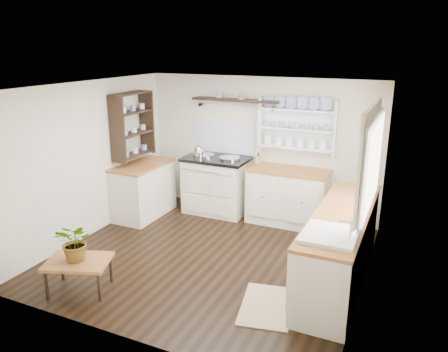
{
  "coord_description": "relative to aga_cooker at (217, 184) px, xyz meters",
  "views": [
    {
      "loc": [
        2.43,
        -4.85,
        2.81
      ],
      "look_at": [
        0.09,
        0.25,
        1.1
      ],
      "focal_mm": 35.0,
      "sensor_mm": 36.0,
      "label": 1
    }
  ],
  "objects": [
    {
      "name": "kettle",
      "position": [
        -0.28,
        -0.12,
        0.55
      ],
      "size": [
        0.19,
        0.19,
        0.23
      ],
      "primitive_type": null,
      "color": "silver",
      "rests_on": "aga_cooker"
    },
    {
      "name": "back_cabinets",
      "position": [
        1.25,
        0.03,
        -0.03
      ],
      "size": [
        1.27,
        0.63,
        0.9
      ],
      "color": "beige",
      "rests_on": "floor"
    },
    {
      "name": "floor_rug",
      "position": [
        1.75,
        -2.38,
        -0.48
      ],
      "size": [
        0.71,
        0.94,
        0.02
      ],
      "primitive_type": "cube",
      "rotation": [
        0.0,
        0.0,
        0.2
      ],
      "color": "#8C7851",
      "rests_on": "floor"
    },
    {
      "name": "window",
      "position": [
        2.6,
        -1.42,
        1.07
      ],
      "size": [
        0.08,
        1.55,
        1.22
      ],
      "color": "white",
      "rests_on": "wall_right"
    },
    {
      "name": "belfast_sink",
      "position": [
        2.35,
        -2.22,
        0.31
      ],
      "size": [
        0.55,
        0.6,
        0.45
      ],
      "color": "white",
      "rests_on": "right_cabinets"
    },
    {
      "name": "wall_back",
      "position": [
        0.65,
        0.33,
        0.66
      ],
      "size": [
        4.0,
        0.02,
        2.3
      ],
      "primitive_type": "cube",
      "color": "beige",
      "rests_on": "ground"
    },
    {
      "name": "potted_plant",
      "position": [
        -0.38,
        -2.97,
        0.13
      ],
      "size": [
        0.44,
        0.39,
        0.47
      ],
      "primitive_type": "imported",
      "rotation": [
        0.0,
        0.0,
        0.07
      ],
      "color": "#3F7233",
      "rests_on": "center_table"
    },
    {
      "name": "plate_rack",
      "position": [
        1.3,
        0.29,
        1.06
      ],
      "size": [
        1.2,
        0.22,
        0.9
      ],
      "color": "white",
      "rests_on": "wall_back"
    },
    {
      "name": "ceiling",
      "position": [
        0.65,
        -1.57,
        1.81
      ],
      "size": [
        4.0,
        3.8,
        0.01
      ],
      "primitive_type": "cube",
      "color": "white",
      "rests_on": "wall_back"
    },
    {
      "name": "wall_left",
      "position": [
        -1.35,
        -1.57,
        0.66
      ],
      "size": [
        0.02,
        3.8,
        2.3
      ],
      "primitive_type": "cube",
      "color": "beige",
      "rests_on": "ground"
    },
    {
      "name": "right_cabinets",
      "position": [
        2.35,
        -1.47,
        -0.03
      ],
      "size": [
        0.62,
        2.43,
        0.9
      ],
      "color": "beige",
      "rests_on": "floor"
    },
    {
      "name": "left_cabinets",
      "position": [
        -1.05,
        -0.67,
        -0.03
      ],
      "size": [
        0.62,
        1.13,
        0.9
      ],
      "color": "beige",
      "rests_on": "floor"
    },
    {
      "name": "wall_right",
      "position": [
        2.65,
        -1.57,
        0.66
      ],
      "size": [
        0.02,
        3.8,
        2.3
      ],
      "primitive_type": "cube",
      "color": "beige",
      "rests_on": "ground"
    },
    {
      "name": "center_table",
      "position": [
        -0.38,
        -2.97,
        -0.15
      ],
      "size": [
        0.85,
        0.73,
        0.39
      ],
      "rotation": [
        0.0,
        0.0,
        0.36
      ],
      "color": "brown",
      "rests_on": "floor"
    },
    {
      "name": "aga_cooker",
      "position": [
        0.0,
        0.0,
        0.0
      ],
      "size": [
        1.08,
        0.75,
        1.0
      ],
      "color": "silver",
      "rests_on": "floor"
    },
    {
      "name": "high_shelf",
      "position": [
        0.25,
        0.21,
        1.42
      ],
      "size": [
        1.5,
        0.29,
        0.16
      ],
      "color": "black",
      "rests_on": "wall_back"
    },
    {
      "name": "floor",
      "position": [
        0.65,
        -1.57,
        -0.49
      ],
      "size": [
        4.0,
        3.8,
        0.01
      ],
      "primitive_type": "cube",
      "color": "black",
      "rests_on": "ground"
    },
    {
      "name": "utensil_crock",
      "position": [
        0.69,
        0.11,
        0.48
      ],
      "size": [
        0.12,
        0.12,
        0.13
      ],
      "primitive_type": "cylinder",
      "color": "#A2773B",
      "rests_on": "back_cabinets"
    },
    {
      "name": "left_shelving",
      "position": [
        -1.19,
        -0.67,
        1.06
      ],
      "size": [
        0.28,
        0.8,
        1.05
      ],
      "primitive_type": "cube",
      "color": "black",
      "rests_on": "wall_left"
    }
  ]
}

